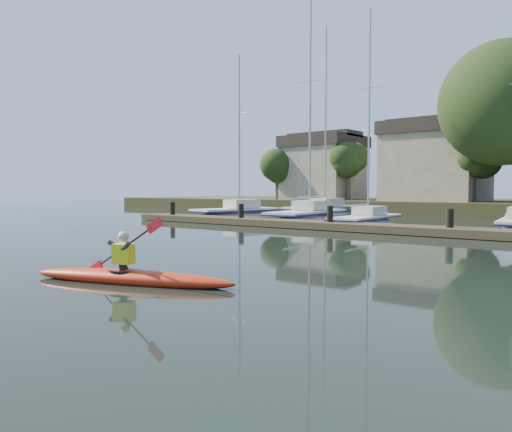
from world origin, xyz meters
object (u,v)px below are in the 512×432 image
Objects in this scene: sailboat_2 at (366,228)px; sailboat_5 at (323,217)px; sailboat_0 at (237,221)px; dock at (385,228)px; sailboat_1 at (308,225)px; kayak at (129,274)px.

sailboat_2 is 0.80× the size of sailboat_5.
sailboat_5 reaches higher than sailboat_0.
sailboat_2 is at bearing 127.03° from dock.
dock is at bearing -9.99° from sailboat_0.
sailboat_1 reaches higher than sailboat_0.
sailboat_1 reaches higher than sailboat_2.
sailboat_1 is 1.16× the size of sailboat_2.
sailboat_5 is at bearing 131.23° from dock.
sailboat_5 reaches higher than sailboat_2.
sailboat_1 is 8.88m from sailboat_5.
sailboat_5 reaches higher than sailboat_1.
sailboat_1 is at bearing 92.60° from kayak.
sailboat_2 is (10.81, -1.16, 0.05)m from sailboat_0.
sailboat_2 is (-4.07, 19.32, -0.36)m from kayak.
sailboat_5 reaches higher than kayak.
kayak is 0.37× the size of sailboat_0.
sailboat_2 reaches higher than dock.
sailboat_0 is 6.19m from sailboat_1.
sailboat_1 is (6.19, -0.16, 0.00)m from sailboat_0.
sailboat_2 reaches higher than kayak.
dock is 4.74m from sailboat_2.
kayak is 0.14× the size of dock.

